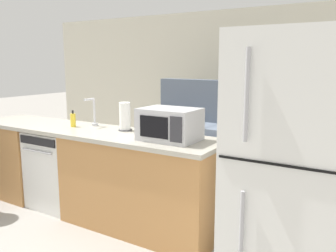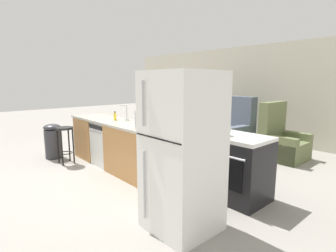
{
  "view_description": "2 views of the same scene",
  "coord_description": "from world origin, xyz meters",
  "views": [
    {
      "loc": [
        2.73,
        -2.6,
        1.57
      ],
      "look_at": [
        0.73,
        0.66,
        0.88
      ],
      "focal_mm": 38.0,
      "sensor_mm": 36.0,
      "label": 1
    },
    {
      "loc": [
        4.3,
        -2.48,
        1.64
      ],
      "look_at": [
        0.68,
        0.71,
        0.81
      ],
      "focal_mm": 28.0,
      "sensor_mm": 36.0,
      "label": 2
    }
  ],
  "objects": [
    {
      "name": "dishwasher",
      "position": [
        -0.25,
        -0.0,
        0.42
      ],
      "size": [
        0.58,
        0.61,
        0.84
      ],
      "color": "white",
      "rests_on": "ground_plane"
    },
    {
      "name": "refrigerator",
      "position": [
        2.35,
        -0.55,
        0.87
      ],
      "size": [
        0.72,
        0.73,
        1.74
      ],
      "color": "white",
      "rests_on": "ground_plane"
    },
    {
      "name": "kitchen_counter",
      "position": [
        0.24,
        0.0,
        0.42
      ],
      "size": [
        2.94,
        0.66,
        0.9
      ],
      "color": "#B77F47",
      "rests_on": "ground_plane"
    },
    {
      "name": "bar_stool",
      "position": [
        -0.85,
        -0.66,
        0.54
      ],
      "size": [
        0.32,
        0.32,
        0.74
      ],
      "color": "black",
      "rests_on": "ground_plane"
    },
    {
      "name": "soap_bottle",
      "position": [
        -0.06,
        0.02,
        0.97
      ],
      "size": [
        0.06,
        0.06,
        0.18
      ],
      "color": "yellow",
      "rests_on": "kitchen_counter"
    },
    {
      "name": "armchair",
      "position": [
        1.81,
        2.9,
        0.35
      ],
      "size": [
        0.81,
        0.86,
        1.2
      ],
      "color": "#667047",
      "rests_on": "ground_plane"
    },
    {
      "name": "paper_towel_roll",
      "position": [
        0.54,
        0.15,
        1.04
      ],
      "size": [
        0.14,
        0.14,
        0.28
      ],
      "color": "#4C4C51",
      "rests_on": "kitchen_counter"
    },
    {
      "name": "couch",
      "position": [
        0.08,
        2.87,
        0.39
      ],
      "size": [
        2.06,
        1.05,
        1.27
      ],
      "color": "#515B6B",
      "rests_on": "ground_plane"
    },
    {
      "name": "microwave",
      "position": [
        1.15,
        -0.0,
        1.04
      ],
      "size": [
        0.5,
        0.37,
        0.28
      ],
      "color": "#B7B7BC",
      "rests_on": "kitchen_counter"
    },
    {
      "name": "ground_plane",
      "position": [
        0.0,
        0.0,
        0.0
      ],
      "size": [
        24.0,
        24.0,
        0.0
      ],
      "primitive_type": "plane",
      "color": "gray"
    },
    {
      "name": "kettle",
      "position": [
        2.18,
        0.42,
        0.99
      ],
      "size": [
        0.21,
        0.17,
        0.19
      ],
      "color": "silver",
      "rests_on": "stove_range"
    },
    {
      "name": "stove_range",
      "position": [
        2.35,
        0.55,
        0.45
      ],
      "size": [
        0.76,
        0.68,
        0.9
      ],
      "color": "black",
      "rests_on": "ground_plane"
    },
    {
      "name": "trash_bin",
      "position": [
        -1.42,
        -0.72,
        0.38
      ],
      "size": [
        0.35,
        0.35,
        0.74
      ],
      "color": "#333338",
      "rests_on": "ground_plane"
    },
    {
      "name": "wall_back",
      "position": [
        0.3,
        4.2,
        1.3
      ],
      "size": [
        10.0,
        0.06,
        2.6
      ],
      "color": "beige",
      "rests_on": "ground_plane"
    },
    {
      "name": "sink_faucet",
      "position": [
        0.1,
        0.17,
        1.03
      ],
      "size": [
        0.07,
        0.18,
        0.3
      ],
      "color": "silver",
      "rests_on": "kitchen_counter"
    }
  ]
}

